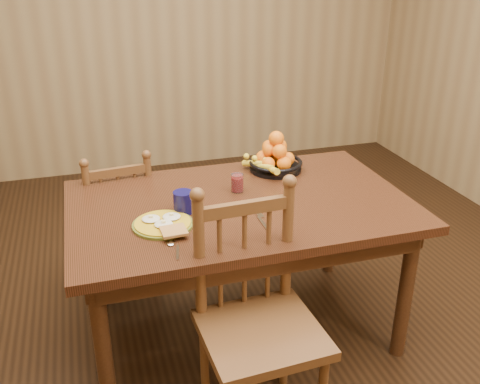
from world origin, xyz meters
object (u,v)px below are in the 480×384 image
object	(u,v)px
breakfast_plate	(163,224)
fruit_bowl	(274,159)
coffee_mug	(184,202)
chair_near	(258,323)
dining_table	(240,218)
chair_far	(119,224)

from	to	relation	value
breakfast_plate	fruit_bowl	xyz separation A→B (m)	(0.68, 0.47, 0.05)
coffee_mug	fruit_bowl	world-z (taller)	fruit_bowl
chair_near	breakfast_plate	world-z (taller)	chair_near
coffee_mug	dining_table	bearing A→B (deg)	6.59
coffee_mug	chair_far	bearing A→B (deg)	114.15
chair_far	coffee_mug	xyz separation A→B (m)	(0.27, -0.61, 0.38)
chair_far	breakfast_plate	distance (m)	0.81
chair_far	chair_near	bearing A→B (deg)	104.91
chair_near	coffee_mug	size ratio (longest dim) A/B	7.58
dining_table	fruit_bowl	xyz separation A→B (m)	(0.29, 0.33, 0.15)
dining_table	breakfast_plate	distance (m)	0.43
dining_table	fruit_bowl	bearing A→B (deg)	48.34
dining_table	chair_far	world-z (taller)	chair_far
breakfast_plate	coffee_mug	xyz separation A→B (m)	(0.12, 0.11, 0.04)
chair_far	coffee_mug	bearing A→B (deg)	107.81
dining_table	chair_near	world-z (taller)	chair_near
chair_far	fruit_bowl	size ratio (longest dim) A/B	2.66
dining_table	chair_near	bearing A→B (deg)	-99.83
breakfast_plate	fruit_bowl	size ratio (longest dim) A/B	0.89
fruit_bowl	breakfast_plate	bearing A→B (deg)	-145.26
breakfast_plate	dining_table	bearing A→B (deg)	20.25
dining_table	coffee_mug	world-z (taller)	coffee_mug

